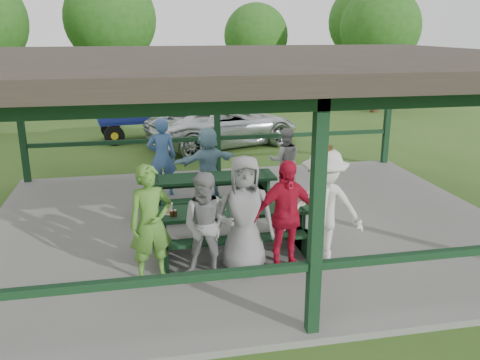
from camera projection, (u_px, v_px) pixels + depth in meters
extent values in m
plane|color=#31561B|center=(248.00, 227.00, 10.04)|extent=(90.00, 90.00, 0.00)
cube|color=slate|center=(248.00, 225.00, 10.02)|extent=(10.00, 8.00, 0.10)
cube|color=black|center=(316.00, 220.00, 6.01)|extent=(0.15, 0.15, 3.00)
cube|color=black|center=(21.00, 122.00, 12.24)|extent=(0.15, 0.15, 3.00)
cube|color=black|center=(217.00, 115.00, 13.15)|extent=(0.15, 0.15, 3.00)
cube|color=black|center=(388.00, 110.00, 14.05)|extent=(0.15, 0.15, 3.00)
cube|color=black|center=(112.00, 285.00, 5.73)|extent=(4.65, 0.10, 0.10)
cube|color=black|center=(124.00, 142.00, 12.86)|extent=(4.65, 0.10, 0.10)
cube|color=black|center=(305.00, 135.00, 13.77)|extent=(4.65, 0.10, 0.10)
cube|color=black|center=(322.00, 101.00, 5.61)|extent=(9.80, 0.15, 0.20)
cube|color=black|center=(216.00, 60.00, 12.74)|extent=(9.80, 0.15, 0.20)
cube|color=#2D2620|center=(249.00, 60.00, 9.11)|extent=(10.60, 8.60, 0.24)
cube|color=black|center=(232.00, 210.00, 8.57)|extent=(2.68, 0.75, 0.06)
cube|color=black|center=(239.00, 239.00, 8.14)|extent=(2.68, 0.28, 0.05)
cube|color=black|center=(227.00, 215.00, 9.18)|extent=(2.68, 0.28, 0.05)
cube|color=black|center=(164.00, 235.00, 8.45)|extent=(0.06, 0.70, 0.75)
cube|color=black|center=(297.00, 224.00, 8.89)|extent=(0.06, 0.70, 0.75)
cube|color=black|center=(164.00, 243.00, 8.50)|extent=(0.06, 1.39, 0.45)
cube|color=black|center=(297.00, 232.00, 8.94)|extent=(0.06, 1.39, 0.45)
cube|color=black|center=(212.00, 178.00, 10.44)|extent=(2.60, 0.75, 0.06)
cube|color=black|center=(216.00, 200.00, 10.01)|extent=(2.60, 0.28, 0.05)
cube|color=black|center=(208.00, 184.00, 11.05)|extent=(2.60, 0.28, 0.05)
cube|color=black|center=(158.00, 197.00, 10.33)|extent=(0.06, 0.70, 0.75)
cube|color=black|center=(264.00, 190.00, 10.75)|extent=(0.06, 0.70, 0.75)
cube|color=black|center=(158.00, 204.00, 10.37)|extent=(0.06, 1.39, 0.45)
cube|color=black|center=(264.00, 197.00, 10.80)|extent=(0.06, 1.39, 0.45)
cylinder|color=white|center=(170.00, 213.00, 8.37)|extent=(0.22, 0.22, 0.01)
torus|color=#A07038|center=(167.00, 212.00, 8.33)|extent=(0.10, 0.10, 0.03)
torus|color=#A07038|center=(172.00, 212.00, 8.35)|extent=(0.10, 0.10, 0.03)
torus|color=#A07038|center=(170.00, 210.00, 8.40)|extent=(0.10, 0.10, 0.03)
cylinder|color=white|center=(219.00, 209.00, 8.52)|extent=(0.22, 0.22, 0.01)
torus|color=#A07038|center=(217.00, 209.00, 8.49)|extent=(0.10, 0.10, 0.03)
torus|color=#A07038|center=(222.00, 208.00, 8.51)|extent=(0.10, 0.10, 0.03)
torus|color=#A07038|center=(219.00, 207.00, 8.56)|extent=(0.10, 0.10, 0.03)
cylinder|color=white|center=(260.00, 206.00, 8.66)|extent=(0.22, 0.22, 0.01)
torus|color=#A07038|center=(258.00, 206.00, 8.62)|extent=(0.10, 0.10, 0.03)
torus|color=#A07038|center=(263.00, 205.00, 8.64)|extent=(0.10, 0.10, 0.03)
torus|color=#A07038|center=(259.00, 204.00, 8.69)|extent=(0.10, 0.10, 0.03)
cylinder|color=white|center=(299.00, 204.00, 8.79)|extent=(0.22, 0.22, 0.01)
torus|color=#A07038|center=(297.00, 203.00, 8.75)|extent=(0.10, 0.10, 0.03)
torus|color=#A07038|center=(302.00, 203.00, 8.77)|extent=(0.10, 0.10, 0.03)
torus|color=#A07038|center=(298.00, 202.00, 8.82)|extent=(0.10, 0.10, 0.03)
cylinder|color=#381E0F|center=(171.00, 214.00, 8.19)|extent=(0.06, 0.06, 0.10)
cylinder|color=#381E0F|center=(175.00, 214.00, 8.20)|extent=(0.06, 0.06, 0.10)
cylinder|color=#381E0F|center=(281.00, 206.00, 8.54)|extent=(0.06, 0.06, 0.10)
cylinder|color=#381E0F|center=(293.00, 205.00, 8.57)|extent=(0.06, 0.06, 0.10)
cone|color=white|center=(170.00, 206.00, 8.55)|extent=(0.09, 0.09, 0.10)
cone|color=white|center=(221.00, 203.00, 8.71)|extent=(0.09, 0.09, 0.10)
cone|color=white|center=(240.00, 201.00, 8.77)|extent=(0.09, 0.09, 0.10)
cone|color=white|center=(261.00, 200.00, 8.84)|extent=(0.09, 0.09, 0.10)
cone|color=white|center=(289.00, 198.00, 8.94)|extent=(0.09, 0.09, 0.10)
imported|color=#50882E|center=(151.00, 224.00, 7.51)|extent=(0.74, 0.57, 1.80)
imported|color=gray|center=(208.00, 227.00, 7.58)|extent=(0.95, 0.82, 1.67)
imported|color=gray|center=(244.00, 215.00, 7.74)|extent=(0.98, 0.70, 1.87)
imported|color=red|center=(285.00, 216.00, 7.86)|extent=(1.10, 0.60, 1.78)
imported|color=silver|center=(323.00, 209.00, 7.91)|extent=(1.39, 1.01, 1.93)
cylinder|color=brown|center=(326.00, 153.00, 7.65)|extent=(0.39, 0.39, 0.02)
cylinder|color=brown|center=(326.00, 149.00, 7.63)|extent=(0.23, 0.23, 0.11)
imported|color=#83B3CB|center=(208.00, 163.00, 11.23)|extent=(1.57, 0.93, 1.61)
imported|color=#3E63A1|center=(162.00, 157.00, 11.43)|extent=(0.65, 0.43, 1.78)
imported|color=gray|center=(285.00, 160.00, 11.67)|extent=(0.81, 0.67, 1.51)
imported|color=silver|center=(224.00, 124.00, 16.80)|extent=(5.60, 4.00, 1.42)
cube|color=navy|center=(135.00, 120.00, 17.62)|extent=(2.62, 1.56, 0.11)
cube|color=navy|center=(137.00, 116.00, 17.00)|extent=(2.46, 0.39, 0.35)
cube|color=navy|center=(132.00, 111.00, 18.12)|extent=(2.46, 0.39, 0.35)
cube|color=navy|center=(98.00, 116.00, 17.17)|extent=(0.22, 1.23, 0.35)
cube|color=navy|center=(170.00, 112.00, 17.95)|extent=(0.22, 1.23, 0.35)
cylinder|color=black|center=(114.00, 136.00, 16.88)|extent=(0.69, 0.25, 0.67)
cylinder|color=yellow|center=(114.00, 136.00, 16.88)|extent=(0.27, 0.23, 0.25)
cylinder|color=black|center=(110.00, 129.00, 18.08)|extent=(0.69, 0.25, 0.67)
cylinder|color=yellow|center=(110.00, 129.00, 18.08)|extent=(0.27, 0.23, 0.25)
cylinder|color=black|center=(162.00, 133.00, 17.38)|extent=(0.69, 0.25, 0.67)
cylinder|color=yellow|center=(162.00, 133.00, 17.38)|extent=(0.27, 0.23, 0.25)
cylinder|color=black|center=(155.00, 126.00, 18.58)|extent=(0.69, 0.25, 0.67)
cylinder|color=yellow|center=(155.00, 126.00, 18.58)|extent=(0.27, 0.23, 0.25)
cube|color=navy|center=(182.00, 120.00, 18.18)|extent=(0.88, 0.19, 0.07)
cone|color=#F2590C|center=(96.00, 113.00, 17.13)|extent=(0.07, 0.35, 0.35)
cylinder|color=#331F14|center=(114.00, 81.00, 22.29)|extent=(0.36, 0.36, 3.04)
sphere|color=#205115|center=(110.00, 19.00, 21.54)|extent=(3.89, 3.89, 3.89)
cylinder|color=#331F14|center=(256.00, 79.00, 26.00)|extent=(0.36, 0.36, 2.50)
sphere|color=#205115|center=(256.00, 36.00, 25.38)|extent=(3.19, 3.19, 3.19)
cylinder|color=#331F14|center=(376.00, 82.00, 23.29)|extent=(0.36, 0.36, 2.79)
sphere|color=#205115|center=(380.00, 27.00, 22.60)|extent=(3.57, 3.57, 3.57)
cylinder|color=#331F14|center=(363.00, 74.00, 26.29)|extent=(0.36, 0.36, 3.00)
sphere|color=#205115|center=(367.00, 21.00, 25.55)|extent=(3.84, 3.84, 3.84)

